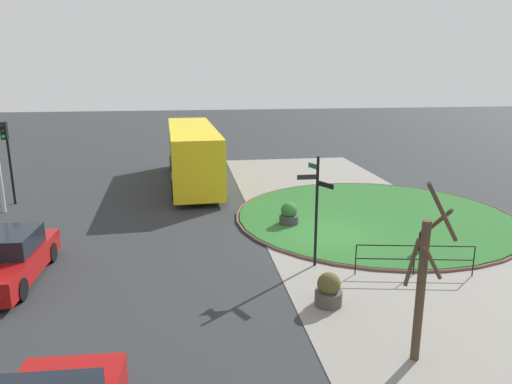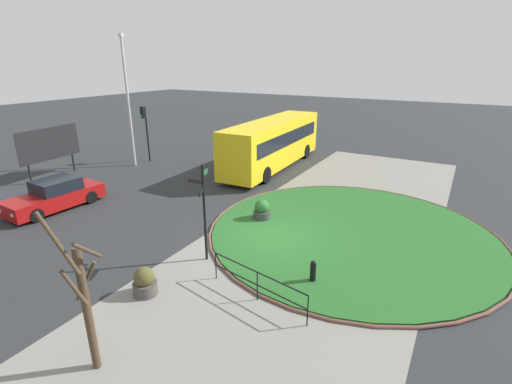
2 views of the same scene
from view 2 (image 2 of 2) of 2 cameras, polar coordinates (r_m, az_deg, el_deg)
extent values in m
plane|color=#282B2D|center=(15.26, 2.34, -7.04)|extent=(120.00, 120.00, 0.00)
cube|color=gray|center=(14.62, 8.52, -8.48)|extent=(32.00, 8.48, 0.02)
cylinder|color=#235B23|center=(16.10, 14.38, -6.00)|extent=(11.63, 11.63, 0.10)
torus|color=brown|center=(16.09, 14.38, -5.99)|extent=(11.94, 11.94, 0.11)
cylinder|color=black|center=(13.03, -7.94, -3.59)|extent=(0.09, 0.09, 3.50)
sphere|color=black|center=(12.44, -8.33, 4.06)|extent=(0.10, 0.10, 0.10)
cube|color=#195128|center=(12.77, -7.87, 3.06)|extent=(0.44, 0.18, 0.15)
cube|color=black|center=(12.82, -9.41, 1.67)|extent=(0.04, 0.60, 0.15)
cube|color=black|center=(12.33, -8.46, 0.05)|extent=(0.59, 0.33, 0.15)
cylinder|color=black|center=(12.37, 8.78, -12.35)|extent=(0.20, 0.20, 0.69)
sphere|color=black|center=(12.17, 8.87, -10.83)|extent=(0.19, 0.19, 0.19)
cube|color=black|center=(11.11, 0.19, -12.28)|extent=(0.69, 3.51, 0.03)
cube|color=black|center=(11.35, 0.19, -14.17)|extent=(0.69, 3.51, 0.03)
cylinder|color=black|center=(12.42, -6.22, -11.29)|extent=(0.04, 0.04, 0.98)
cylinder|color=black|center=(11.38, 0.19, -14.37)|extent=(0.04, 0.04, 0.98)
cylinder|color=black|center=(10.53, 7.99, -17.78)|extent=(0.04, 0.04, 0.98)
cube|color=yellow|center=(24.82, 2.66, 7.69)|extent=(10.66, 2.82, 2.86)
cube|color=black|center=(25.27, 0.15, 8.85)|extent=(9.30, 0.38, 0.88)
cube|color=black|center=(24.27, 5.30, 8.32)|extent=(9.30, 0.38, 0.88)
cube|color=black|center=(29.60, 7.09, 9.80)|extent=(0.10, 1.97, 1.10)
cube|color=black|center=(29.44, 7.18, 11.85)|extent=(0.07, 1.32, 0.28)
cylinder|color=black|center=(28.54, 3.51, 6.78)|extent=(1.01, 0.34, 1.00)
cylinder|color=black|center=(27.74, 7.69, 6.26)|extent=(1.01, 0.34, 1.00)
cylinder|color=black|center=(22.73, -3.56, 3.40)|extent=(1.01, 0.34, 1.00)
cylinder|color=black|center=(21.71, 1.44, 2.65)|extent=(1.01, 0.34, 1.00)
cube|color=maroon|center=(20.41, -28.64, -0.90)|extent=(4.50, 1.92, 0.69)
cube|color=black|center=(20.30, -28.51, 0.94)|extent=(1.97, 1.61, 0.60)
cube|color=#EAEACC|center=(19.06, -33.55, -3.07)|extent=(0.03, 0.20, 0.12)
cube|color=#EAEACC|center=(19.99, -34.84, -2.38)|extent=(0.03, 0.20, 0.12)
cylinder|color=black|center=(19.23, -30.82, -3.12)|extent=(0.65, 0.24, 0.64)
cylinder|color=black|center=(20.60, -32.91, -2.12)|extent=(0.65, 0.24, 0.64)
cylinder|color=black|center=(20.47, -24.16, -0.73)|extent=(0.65, 0.24, 0.64)
cylinder|color=black|center=(21.77, -26.54, 0.06)|extent=(0.65, 0.24, 0.64)
cylinder|color=black|center=(27.44, -16.44, 8.57)|extent=(0.11, 0.11, 3.88)
cube|color=black|center=(27.06, -17.08, 11.69)|extent=(0.27, 0.27, 0.78)
sphere|color=black|center=(26.94, -17.38, 12.15)|extent=(0.16, 0.16, 0.16)
sphere|color=black|center=(26.97, -17.32, 11.64)|extent=(0.16, 0.16, 0.16)
sphere|color=green|center=(27.00, -17.27, 11.13)|extent=(0.16, 0.16, 0.16)
cylinder|color=#B7B7BC|center=(26.23, -19.09, 12.62)|extent=(0.16, 0.16, 8.20)
cylinder|color=silver|center=(26.12, -20.19, 21.81)|extent=(0.32, 0.32, 0.22)
cylinder|color=black|center=(25.15, -31.71, 3.36)|extent=(0.12, 0.12, 2.10)
cylinder|color=black|center=(26.83, -26.52, 5.10)|extent=(0.12, 0.12, 2.10)
cube|color=silver|center=(25.74, -29.42, 6.51)|extent=(3.99, 0.46, 1.83)
cube|color=black|center=(25.69, -29.32, 6.50)|extent=(4.08, 0.38, 1.93)
cylinder|color=#383838|center=(16.76, 0.93, -3.64)|extent=(0.77, 0.77, 0.45)
sphere|color=#286028|center=(16.59, 0.94, -2.26)|extent=(0.66, 0.66, 0.66)
cylinder|color=#47423D|center=(12.27, -16.71, -14.07)|extent=(0.74, 0.74, 0.42)
sphere|color=#4C4723|center=(12.06, -16.91, -12.43)|extent=(0.63, 0.63, 0.63)
cylinder|color=#423323|center=(9.42, -24.62, -16.37)|extent=(0.19, 0.19, 3.19)
cylinder|color=#423323|center=(8.27, -28.28, -7.03)|extent=(0.27, 0.87, 1.28)
cylinder|color=#423323|center=(8.85, -26.31, -13.10)|extent=(0.24, 0.57, 0.81)
cylinder|color=#423323|center=(8.42, -24.64, -8.21)|extent=(0.68, 0.19, 0.65)
cylinder|color=#423323|center=(9.28, -24.78, -12.37)|extent=(0.42, 0.49, 0.96)
camera|label=1|loc=(12.33, -80.99, -0.32)|focal=33.40mm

